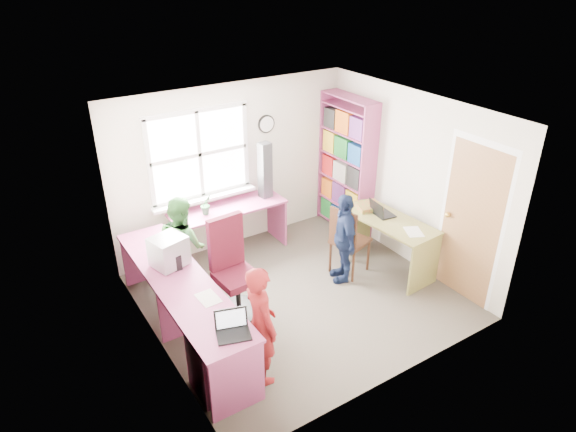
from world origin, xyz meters
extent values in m
cube|color=#433D34|center=(0.00, 0.00, -0.01)|extent=(3.60, 3.40, 0.02)
cube|color=white|center=(0.00, 0.00, 2.41)|extent=(3.60, 3.40, 0.02)
cube|color=beige|center=(0.00, 1.71, 1.20)|extent=(3.60, 0.02, 2.40)
cube|color=beige|center=(0.00, -1.71, 1.20)|extent=(3.60, 0.02, 2.40)
cube|color=beige|center=(-1.81, 0.00, 1.20)|extent=(0.02, 3.40, 2.40)
cube|color=beige|center=(1.81, 0.00, 1.20)|extent=(0.02, 3.40, 2.40)
cube|color=white|center=(-0.50, 1.69, 1.50)|extent=(1.40, 0.01, 1.20)
cube|color=white|center=(-0.50, 1.68, 1.50)|extent=(1.48, 0.04, 1.28)
cube|color=#946740|center=(1.79, -1.05, 1.00)|extent=(0.02, 0.82, 2.00)
sphere|color=gold|center=(1.75, -0.72, 1.00)|extent=(0.07, 0.07, 0.07)
cylinder|color=black|center=(0.55, 1.68, 1.75)|extent=(0.26, 0.03, 0.26)
cylinder|color=white|center=(0.55, 1.66, 1.75)|extent=(0.22, 0.01, 0.22)
cube|color=#AF467B|center=(-1.50, 0.10, 0.73)|extent=(0.60, 2.70, 0.03)
cube|color=#AF467B|center=(-0.25, 1.42, 0.73)|extent=(1.65, 0.56, 0.03)
cube|color=#AF467B|center=(-1.50, 0.10, 0.36)|extent=(0.56, 0.03, 0.72)
cube|color=#AF467B|center=(-1.50, -1.22, 0.36)|extent=(0.56, 0.03, 0.72)
cube|color=#AF467B|center=(-1.50, 1.42, 0.36)|extent=(0.56, 0.03, 0.72)
cube|color=#AF467B|center=(0.55, 1.42, 0.36)|extent=(0.03, 0.52, 0.72)
cube|color=#AF467B|center=(-1.50, -0.85, 0.36)|extent=(0.54, 0.45, 0.72)
cube|color=olive|center=(1.41, -0.10, 0.73)|extent=(0.69, 1.33, 0.03)
cube|color=olive|center=(1.45, -0.72, 0.36)|extent=(0.56, 0.07, 0.71)
cube|color=olive|center=(1.36, 0.52, 0.36)|extent=(0.56, 0.07, 0.71)
cube|color=#AF467B|center=(1.65, 0.68, 1.05)|extent=(0.30, 0.02, 2.10)
cube|color=#AF467B|center=(1.65, 1.68, 1.05)|extent=(0.30, 0.02, 2.10)
cube|color=#AF467B|center=(1.65, 1.18, 2.09)|extent=(0.30, 1.00, 0.02)
cube|color=#AF467B|center=(1.65, 1.18, 0.06)|extent=(0.30, 1.00, 0.02)
cube|color=#AF467B|center=(1.65, 1.18, 0.42)|extent=(0.30, 1.00, 0.02)
cube|color=#AF467B|center=(1.65, 1.18, 0.80)|extent=(0.30, 1.00, 0.02)
cube|color=#AF467B|center=(1.65, 1.18, 1.18)|extent=(0.30, 1.00, 0.02)
cube|color=#AF467B|center=(1.65, 1.18, 1.56)|extent=(0.30, 1.00, 0.02)
cube|color=#AF467B|center=(1.65, 1.18, 1.94)|extent=(0.30, 1.00, 0.02)
cube|color=#B1191A|center=(1.65, 0.88, 0.21)|extent=(0.25, 0.28, 0.27)
cube|color=#195198|center=(1.65, 1.20, 0.21)|extent=(0.25, 0.30, 0.29)
cube|color=#1E7E2E|center=(1.65, 1.50, 0.22)|extent=(0.25, 0.26, 0.30)
cube|color=gold|center=(1.65, 0.88, 0.58)|extent=(0.25, 0.28, 0.30)
cube|color=#6E327E|center=(1.65, 1.20, 0.59)|extent=(0.25, 0.30, 0.32)
cube|color=orange|center=(1.65, 1.50, 0.57)|extent=(0.25, 0.26, 0.29)
cube|color=#262626|center=(1.65, 0.88, 0.97)|extent=(0.25, 0.28, 0.32)
cube|color=beige|center=(1.65, 1.20, 0.95)|extent=(0.25, 0.30, 0.29)
cube|color=#B1191A|center=(1.65, 1.50, 0.96)|extent=(0.25, 0.26, 0.30)
cube|color=#195198|center=(1.65, 0.88, 1.33)|extent=(0.25, 0.28, 0.29)
cube|color=#1E7E2E|center=(1.65, 1.20, 1.34)|extent=(0.25, 0.30, 0.30)
cube|color=gold|center=(1.65, 1.50, 1.35)|extent=(0.25, 0.26, 0.32)
cube|color=#6E327E|center=(1.65, 0.88, 1.72)|extent=(0.25, 0.28, 0.30)
cube|color=orange|center=(1.65, 1.20, 1.73)|extent=(0.25, 0.30, 0.32)
cube|color=#262626|center=(1.65, 1.50, 1.71)|extent=(0.25, 0.26, 0.29)
cylinder|color=black|center=(-0.80, 0.12, 0.03)|extent=(0.61, 0.61, 0.05)
cylinder|color=black|center=(-0.80, 0.12, 0.26)|extent=(0.07, 0.07, 0.43)
cube|color=#490D1B|center=(-0.80, 0.12, 0.51)|extent=(0.50, 0.50, 0.09)
cube|color=#490D1B|center=(-0.81, 0.34, 0.90)|extent=(0.45, 0.11, 0.67)
cylinder|color=#3E2314|center=(0.79, -0.11, 0.23)|extent=(0.05, 0.05, 0.46)
cylinder|color=#3E2314|center=(1.15, 0.00, 0.23)|extent=(0.05, 0.05, 0.46)
cylinder|color=#3E2314|center=(0.68, 0.25, 0.23)|extent=(0.05, 0.05, 0.46)
cylinder|color=#3E2314|center=(1.04, 0.36, 0.23)|extent=(0.05, 0.05, 0.46)
cube|color=#3E2314|center=(0.92, 0.12, 0.47)|extent=(0.54, 0.54, 0.04)
cube|color=#3E2314|center=(0.73, 0.07, 0.74)|extent=(0.15, 0.40, 0.52)
cube|color=#96969A|center=(-1.48, 0.44, 0.76)|extent=(0.31, 0.27, 0.02)
cube|color=#96969A|center=(-1.48, 0.44, 0.94)|extent=(0.44, 0.41, 0.35)
cube|color=#3F72F2|center=(-1.30, 0.48, 0.94)|extent=(0.08, 0.28, 0.25)
cube|color=black|center=(-1.43, -1.03, 0.76)|extent=(0.37, 0.31, 0.02)
cube|color=black|center=(-1.39, -0.92, 0.86)|extent=(0.32, 0.15, 0.21)
cube|color=white|center=(-1.39, -0.93, 0.86)|extent=(0.28, 0.12, 0.17)
cube|color=black|center=(1.44, 0.09, 0.75)|extent=(0.26, 0.34, 0.02)
cube|color=black|center=(1.32, 0.10, 0.85)|extent=(0.09, 0.32, 0.21)
cube|color=#3F72F2|center=(1.33, 0.10, 0.85)|extent=(0.07, 0.28, 0.17)
cube|color=black|center=(-1.44, 0.32, 0.84)|extent=(0.09, 0.09, 0.18)
cube|color=black|center=(-1.48, 0.76, 0.83)|extent=(0.09, 0.09, 0.17)
cube|color=black|center=(0.37, 1.44, 1.16)|extent=(0.18, 0.16, 0.82)
cube|color=red|center=(1.39, 0.34, 0.77)|extent=(0.40, 0.40, 0.06)
cube|color=silver|center=(-1.38, -0.37, 0.75)|extent=(0.21, 0.29, 0.00)
cube|color=silver|center=(1.44, -0.49, 0.74)|extent=(0.31, 0.34, 0.00)
imported|color=#2A6A37|center=(-0.58, 1.39, 0.89)|extent=(0.17, 0.14, 0.28)
imported|color=maroon|center=(-1.08, -0.93, 0.66)|extent=(0.33, 0.49, 1.32)
imported|color=#347A30|center=(-1.14, 0.92, 0.66)|extent=(0.61, 0.72, 1.32)
imported|color=#131E3D|center=(0.72, 0.04, 0.62)|extent=(0.55, 0.79, 1.24)
camera|label=1|loc=(-3.01, -4.44, 3.94)|focal=32.00mm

